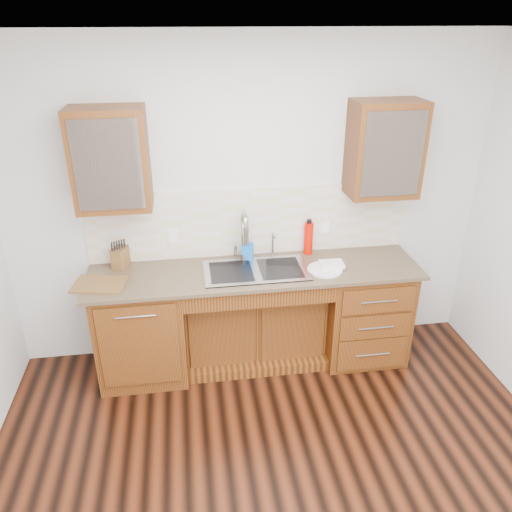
{
  "coord_description": "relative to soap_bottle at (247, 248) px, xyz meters",
  "views": [
    {
      "loc": [
        -0.53,
        -2.12,
        2.79
      ],
      "look_at": [
        0.0,
        1.4,
        1.05
      ],
      "focal_mm": 35.0,
      "sensor_mm": 36.0,
      "label": 1
    }
  ],
  "objects": [
    {
      "name": "upper_cabinet_left",
      "position": [
        -1.01,
        -0.06,
        0.81
      ],
      "size": [
        0.55,
        0.34,
        0.75
      ],
      "primitive_type": "cube",
      "color": "#593014",
      "rests_on": "wall_back"
    },
    {
      "name": "sink",
      "position": [
        0.04,
        -0.23,
        -0.19
      ],
      "size": [
        0.84,
        0.46,
        0.19
      ],
      "primitive_type": "cube",
      "color": "#9E9EA5",
      "rests_on": "countertop"
    },
    {
      "name": "cup_right_a",
      "position": [
        0.96,
        -0.06,
        0.76
      ],
      "size": [
        0.16,
        0.16,
        0.1
      ],
      "primitive_type": "imported",
      "rotation": [
        0.0,
        0.0,
        -0.31
      ],
      "color": "silver",
      "rests_on": "upper_cabinet_right"
    },
    {
      "name": "soap_bottle",
      "position": [
        0.0,
        0.0,
        0.0
      ],
      "size": [
        0.11,
        0.11,
        0.2
      ],
      "primitive_type": "imported",
      "rotation": [
        0.0,
        0.0,
        -0.26
      ],
      "color": "blue",
      "rests_on": "countertop"
    },
    {
      "name": "dish_towel",
      "position": [
        0.66,
        -0.26,
        -0.07
      ],
      "size": [
        0.2,
        0.15,
        0.03
      ],
      "primitive_type": "cube",
      "rotation": [
        0.0,
        0.0,
        -0.04
      ],
      "color": "silver",
      "rests_on": "plate"
    },
    {
      "name": "cup_right_b",
      "position": [
        1.14,
        -0.06,
        0.76
      ],
      "size": [
        0.13,
        0.13,
        0.1
      ],
      "primitive_type": "imported",
      "rotation": [
        0.0,
        0.0,
        0.31
      ],
      "color": "white",
      "rests_on": "upper_cabinet_right"
    },
    {
      "name": "base_cabinet_center",
      "position": [
        0.04,
        -0.11,
        -0.66
      ],
      "size": [
        1.2,
        0.44,
        0.7
      ],
      "primitive_type": "cube",
      "color": "#593014",
      "rests_on": "ground"
    },
    {
      "name": "cup_left_a",
      "position": [
        -1.1,
        -0.06,
        0.76
      ],
      "size": [
        0.16,
        0.16,
        0.1
      ],
      "primitive_type": "imported",
      "rotation": [
        0.0,
        0.0,
        0.39
      ],
      "color": "silver",
      "rests_on": "upper_cabinet_left"
    },
    {
      "name": "knife_block",
      "position": [
        -1.04,
        0.01,
        -0.02
      ],
      "size": [
        0.14,
        0.18,
        0.17
      ],
      "primitive_type": "cube",
      "rotation": [
        0.0,
        0.0,
        -0.38
      ],
      "color": "brown",
      "rests_on": "countertop"
    },
    {
      "name": "filter_tap",
      "position": [
        0.22,
        0.01,
        0.02
      ],
      "size": [
        0.02,
        0.02,
        0.24
      ],
      "primitive_type": "cylinder",
      "color": "#999993",
      "rests_on": "countertop"
    },
    {
      "name": "outlet_left",
      "position": [
        -0.61,
        0.09,
        0.11
      ],
      "size": [
        0.08,
        0.01,
        0.12
      ],
      "primitive_type": "cube",
      "color": "white",
      "rests_on": "backsplash"
    },
    {
      "name": "plate",
      "position": [
        0.59,
        -0.3,
        -0.09
      ],
      "size": [
        0.33,
        0.33,
        0.02
      ],
      "primitive_type": "cylinder",
      "rotation": [
        0.0,
        0.0,
        -0.16
      ],
      "color": "white",
      "rests_on": "countertop"
    },
    {
      "name": "base_cabinet_right",
      "position": [
        0.99,
        -0.2,
        -0.57
      ],
      "size": [
        0.7,
        0.62,
        0.88
      ],
      "primitive_type": "cube",
      "color": "#593014",
      "rests_on": "ground"
    },
    {
      "name": "base_cabinet_left",
      "position": [
        -0.91,
        -0.2,
        -0.57
      ],
      "size": [
        0.7,
        0.62,
        0.88
      ],
      "primitive_type": "cube",
      "color": "#593014",
      "rests_on": "ground"
    },
    {
      "name": "cup_left_b",
      "position": [
        -0.87,
        -0.06,
        0.76
      ],
      "size": [
        0.14,
        0.14,
        0.1
      ],
      "primitive_type": "imported",
      "rotation": [
        0.0,
        0.0,
        -0.36
      ],
      "color": "white",
      "rests_on": "upper_cabinet_left"
    },
    {
      "name": "outlet_right",
      "position": [
        0.69,
        0.09,
        0.11
      ],
      "size": [
        0.08,
        0.01,
        0.12
      ],
      "primitive_type": "cube",
      "color": "white",
      "rests_on": "backsplash"
    },
    {
      "name": "countertop",
      "position": [
        0.04,
        -0.21,
        -0.12
      ],
      "size": [
        2.7,
        0.65,
        0.03
      ],
      "primitive_type": "cube",
      "color": "#84705B",
      "rests_on": "base_cabinet_left"
    },
    {
      "name": "faucet",
      "position": [
        -0.03,
        0.0,
        0.1
      ],
      "size": [
        0.04,
        0.04,
        0.4
      ],
      "primitive_type": "cylinder",
      "color": "#999993",
      "rests_on": "countertop"
    },
    {
      "name": "water_bottle",
      "position": [
        0.53,
        0.04,
        0.04
      ],
      "size": [
        0.09,
        0.09,
        0.28
      ],
      "primitive_type": "cylinder",
      "rotation": [
        0.0,
        0.0,
        -0.28
      ],
      "color": "#CD0E00",
      "rests_on": "countertop"
    },
    {
      "name": "wall_back",
      "position": [
        0.04,
        0.16,
        0.34
      ],
      "size": [
        4.0,
        0.1,
        2.7
      ],
      "primitive_type": "cube",
      "color": "silver",
      "rests_on": "ground"
    },
    {
      "name": "upper_cabinet_right",
      "position": [
        1.09,
        -0.06,
        0.81
      ],
      "size": [
        0.55,
        0.34,
        0.75
      ],
      "primitive_type": "cube",
      "color": "#593014",
      "rests_on": "wall_back"
    },
    {
      "name": "backsplash",
      "position": [
        0.04,
        0.1,
        0.19
      ],
      "size": [
        2.7,
        0.02,
        0.59
      ],
      "primitive_type": "cube",
      "color": "beige",
      "rests_on": "wall_back"
    },
    {
      "name": "cutting_board",
      "position": [
        -1.18,
        -0.29,
        -0.09
      ],
      "size": [
        0.43,
        0.34,
        0.02
      ],
      "primitive_type": "cube",
      "rotation": [
        0.0,
        0.0,
        -0.18
      ],
      "color": "brown",
      "rests_on": "countertop"
    },
    {
      "name": "ground",
      "position": [
        0.04,
        -1.64,
        -1.06
      ],
      "size": [
        4.0,
        3.5,
        0.1
      ],
      "primitive_type": "cube",
      "color": "#421A0B"
    },
    {
      "name": "ceiling",
      "position": [
        0.04,
        -1.64,
        1.74
      ],
      "size": [
        4.0,
        3.5,
        0.1
      ],
      "primitive_type": "cube",
      "color": "white",
      "rests_on": "wall_back"
    }
  ]
}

